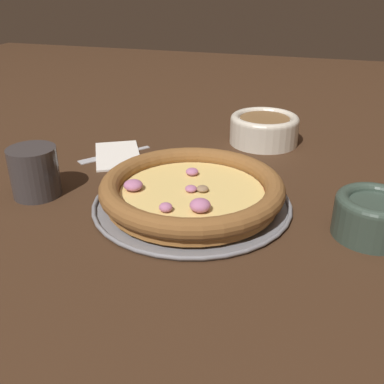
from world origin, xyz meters
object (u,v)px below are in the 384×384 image
(bowl_near, at_px, (373,215))
(bowl_far, at_px, (264,128))
(pizza, at_px, (192,190))
(drinking_cup, at_px, (35,172))
(napkin, at_px, (118,154))
(fork, at_px, (111,155))
(pizza_tray, at_px, (192,203))

(bowl_near, distance_m, bowl_far, 0.41)
(pizza, xyz_separation_m, bowl_near, (0.01, 0.28, 0.00))
(drinking_cup, bearing_deg, napkin, 165.29)
(bowl_far, distance_m, fork, 0.35)
(pizza_tray, distance_m, bowl_near, 0.28)
(bowl_near, height_order, drinking_cup, drinking_cup)
(pizza, bearing_deg, napkin, -127.88)
(pizza, bearing_deg, drinking_cup, -81.75)
(pizza, height_order, bowl_near, bowl_near)
(pizza, xyz_separation_m, fork, (-0.16, -0.23, -0.03))
(bowl_near, height_order, bowl_far, same)
(pizza, relative_size, drinking_cup, 3.52)
(pizza_tray, relative_size, drinking_cup, 3.82)
(pizza_tray, relative_size, pizza, 1.09)
(pizza_tray, bearing_deg, bowl_far, 169.06)
(pizza, relative_size, bowl_near, 2.71)
(bowl_near, relative_size, bowl_far, 0.73)
(drinking_cup, bearing_deg, fork, 168.74)
(pizza_tray, height_order, napkin, pizza_tray)
(napkin, relative_size, fork, 1.32)
(bowl_far, xyz_separation_m, drinking_cup, (0.38, -0.33, 0.01))
(bowl_near, bearing_deg, pizza_tray, -92.28)
(pizza_tray, height_order, pizza, pizza)
(pizza_tray, xyz_separation_m, drinking_cup, (0.04, -0.27, 0.04))
(pizza, bearing_deg, bowl_near, 87.80)
(bowl_far, xyz_separation_m, fork, (0.18, -0.29, -0.03))
(bowl_far, bearing_deg, pizza, -10.96)
(bowl_near, bearing_deg, pizza, -92.20)
(bowl_far, relative_size, drinking_cup, 1.77)
(pizza, bearing_deg, fork, -125.35)
(napkin, bearing_deg, bowl_near, 70.16)
(bowl_near, distance_m, drinking_cup, 0.55)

